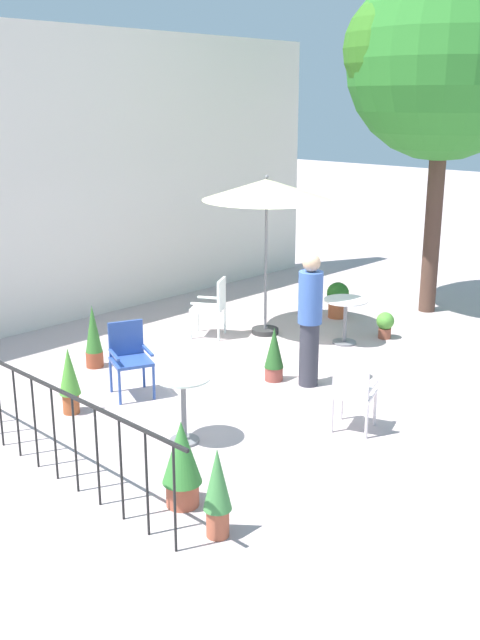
# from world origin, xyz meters

# --- Properties ---
(ground_plane) EXTENTS (60.00, 60.00, 0.00)m
(ground_plane) POSITION_xyz_m (0.00, 0.00, 0.00)
(ground_plane) COLOR #BBA6A5
(villa_facade) EXTENTS (11.39, 0.30, 4.83)m
(villa_facade) POSITION_xyz_m (0.00, 4.38, 2.41)
(villa_facade) COLOR silver
(villa_facade) RESTS_ON ground
(terrace_railing) EXTENTS (0.03, 4.69, 1.01)m
(terrace_railing) POSITION_xyz_m (-3.55, 0.00, 0.68)
(terrace_railing) COLOR black
(terrace_railing) RESTS_ON ground
(shade_tree) EXTENTS (3.45, 3.29, 5.95)m
(shade_tree) POSITION_xyz_m (4.59, 0.20, 4.31)
(shade_tree) COLOR #50362B
(shade_tree) RESTS_ON ground
(patio_umbrella_0) EXTENTS (2.03, 2.03, 2.56)m
(patio_umbrella_0) POSITION_xyz_m (1.50, 1.37, 2.31)
(patio_umbrella_0) COLOR #2D2D2D
(patio_umbrella_0) RESTS_ON ground
(cafe_table_0) EXTENTS (0.68, 0.68, 0.71)m
(cafe_table_0) POSITION_xyz_m (1.98, 0.13, 0.50)
(cafe_table_0) COLOR white
(cafe_table_0) RESTS_ON ground
(cafe_table_1) EXTENTS (0.61, 0.61, 0.78)m
(cafe_table_1) POSITION_xyz_m (-2.10, -0.66, 0.53)
(cafe_table_1) COLOR silver
(cafe_table_1) RESTS_ON ground
(patio_chair_0) EXTENTS (0.63, 0.65, 0.96)m
(patio_chair_0) POSITION_xyz_m (0.80, 1.86, 0.55)
(patio_chair_0) COLOR white
(patio_chair_0) RESTS_ON ground
(patio_chair_1) EXTENTS (0.63, 0.64, 0.95)m
(patio_chair_1) POSITION_xyz_m (-1.63, 0.91, 0.55)
(patio_chair_1) COLOR #2F4E9D
(patio_chair_1) RESTS_ON ground
(patio_chair_2) EXTENTS (0.55, 0.56, 0.86)m
(patio_chair_2) POSITION_xyz_m (-0.57, -1.84, 0.50)
(patio_chair_2) COLOR silver
(patio_chair_2) RESTS_ON ground
(potted_plant_0) EXTENTS (0.25, 0.25, 0.91)m
(potted_plant_0) POSITION_xyz_m (-1.36, 2.07, 0.45)
(potted_plant_0) COLOR #97442A
(potted_plant_0) RESTS_ON ground
(potted_plant_1) EXTENTS (0.25, 0.25, 0.84)m
(potted_plant_1) POSITION_xyz_m (-3.14, -2.25, 0.46)
(potted_plant_1) COLOR #AE563C
(potted_plant_1) RESTS_ON ground
(potted_plant_2) EXTENTS (0.26, 0.26, 0.84)m
(potted_plant_2) POSITION_xyz_m (-2.52, 0.93, 0.46)
(potted_plant_2) COLOR #A7502B
(potted_plant_2) RESTS_ON ground
(potted_plant_3) EXTENTS (0.39, 0.39, 0.63)m
(potted_plant_3) POSITION_xyz_m (3.07, 1.08, 0.34)
(potted_plant_3) COLOR #B15531
(potted_plant_3) RESTS_ON ground
(potted_plant_4) EXTENTS (0.38, 0.38, 0.86)m
(potted_plant_4) POSITION_xyz_m (-3.00, -1.64, 0.46)
(potted_plant_4) COLOR #B0553D
(potted_plant_4) RESTS_ON ground
(potted_plant_5) EXTENTS (0.28, 0.28, 0.43)m
(potted_plant_5) POSITION_xyz_m (2.64, -0.18, 0.24)
(potted_plant_5) COLOR brown
(potted_plant_5) RESTS_ON ground
(potted_plant_6) EXTENTS (0.26, 0.26, 0.75)m
(potted_plant_6) POSITION_xyz_m (0.02, -0.12, 0.38)
(potted_plant_6) COLOR #96463C
(potted_plant_6) RESTS_ON ground
(standing_person) EXTENTS (0.43, 0.43, 1.79)m
(standing_person) POSITION_xyz_m (0.22, -0.57, 0.93)
(standing_person) COLOR #33333D
(standing_person) RESTS_ON ground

